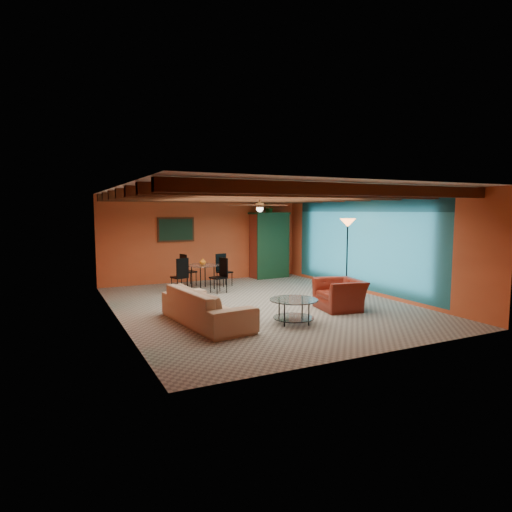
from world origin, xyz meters
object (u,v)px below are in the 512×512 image
coffee_table (294,311)px  floor_lamp (347,257)px  potted_plant (269,207)px  vase (203,252)px  armchair (340,294)px  armoire (269,246)px  sofa (206,306)px  dining_table (203,272)px

coffee_table → floor_lamp: (2.79, 1.92, 0.77)m
coffee_table → floor_lamp: floor_lamp is taller
floor_lamp → potted_plant: potted_plant is taller
vase → armchair: bearing=-62.6°
potted_plant → coffee_table: bearing=-113.1°
floor_lamp → potted_plant: 3.84m
coffee_table → armoire: size_ratio=0.46×
sofa → armchair: size_ratio=2.30×
armchair → floor_lamp: (1.22, 1.34, 0.68)m
coffee_table → potted_plant: 6.33m
armoire → vase: size_ratio=10.75×
floor_lamp → vase: size_ratio=10.36×
floor_lamp → vase: 4.01m
sofa → armoire: size_ratio=1.15×
armchair → dining_table: dining_table is taller
potted_plant → vase: 3.22m
armoire → potted_plant: (0.00, 0.00, 1.28)m
armchair → vase: vase is taller
sofa → armoire: (3.91, 4.77, 0.70)m
armoire → armchair: bearing=-103.9°
sofa → armoire: 6.21m
armchair → coffee_table: 1.67m
potted_plant → vase: bearing=-157.5°
floor_lamp → coffee_table: bearing=-145.4°
sofa → potted_plant: size_ratio=5.31×
armoire → vase: armoire is taller
armchair → armoire: size_ratio=0.50×
sofa → vase: 3.89m
sofa → vase: (1.18, 3.64, 0.71)m
sofa → potted_plant: potted_plant is taller
sofa → armchair: 3.14m
sofa → floor_lamp: floor_lamp is taller
armchair → dining_table: (-1.96, 3.78, 0.14)m
armoire → vase: bearing=-162.4°
sofa → armoire: armoire is taller
armoire → coffee_table: bearing=-118.0°
coffee_table → sofa: bearing=155.1°
armchair → dining_table: 4.26m
coffee_table → vase: size_ratio=4.91×
armoire → potted_plant: bearing=0.0°
coffee_table → armoire: 6.03m
dining_table → potted_plant: potted_plant is taller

